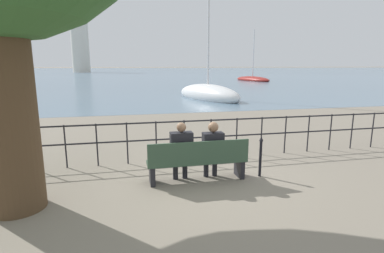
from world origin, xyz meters
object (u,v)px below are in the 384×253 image
sailboat_2 (252,79)px  harbor_lighthouse (80,41)px  closed_umbrella (261,154)px  sailboat_1 (208,94)px  park_bench (198,161)px  seated_person_left (181,149)px  seated_person_right (212,148)px

sailboat_2 → harbor_lighthouse: (-34.84, 70.69, 10.77)m
closed_umbrella → sailboat_1: (3.07, 15.30, -0.17)m
park_bench → sailboat_2: bearing=64.7°
closed_umbrella → sailboat_1: bearing=78.7°
seated_person_left → park_bench: bearing=-12.8°
seated_person_left → harbor_lighthouse: harbor_lighthouse is taller
seated_person_right → harbor_lighthouse: bearing=98.6°
harbor_lighthouse → sailboat_2: bearing=-63.8°
closed_umbrella → sailboat_2: sailboat_2 is taller
park_bench → sailboat_1: sailboat_1 is taller
seated_person_left → sailboat_1: 15.95m
closed_umbrella → harbor_lighthouse: 111.83m
park_bench → harbor_lighthouse: 111.59m
sailboat_1 → seated_person_left: bearing=-127.0°
seated_person_left → closed_umbrella: bearing=-3.4°
park_bench → harbor_lighthouse: (-16.30, 109.89, 10.56)m
sailboat_2 → harbor_lighthouse: size_ratio=0.36×
sailboat_1 → sailboat_2: size_ratio=1.06×
sailboat_1 → sailboat_2: bearing=40.1°
sailboat_2 → closed_umbrella: bearing=-125.0°
seated_person_left → sailboat_2: sailboat_2 is taller
sailboat_1 → harbor_lighthouse: bearing=82.9°
closed_umbrella → sailboat_2: (17.13, 39.23, -0.27)m
park_bench → closed_umbrella: (1.41, -0.03, 0.07)m
seated_person_right → harbor_lighthouse: (-16.64, 109.81, 10.31)m
harbor_lighthouse → closed_umbrella: bearing=-80.8°
park_bench → closed_umbrella: 1.41m
seated_person_right → closed_umbrella: bearing=-5.6°
seated_person_left → harbor_lighthouse: (-15.96, 109.81, 10.31)m
seated_person_left → sailboat_2: (18.88, 39.12, -0.46)m
closed_umbrella → sailboat_1: 15.61m
sailboat_2 → seated_person_right: bearing=-126.4°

